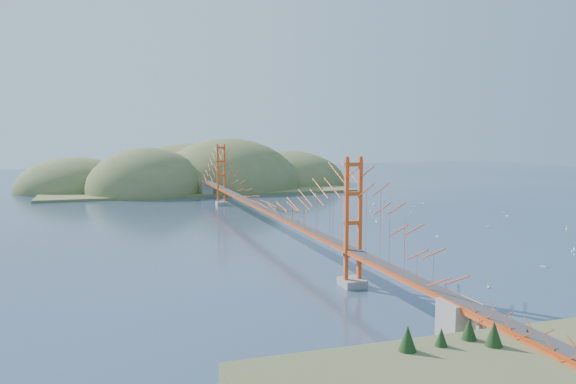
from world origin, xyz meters
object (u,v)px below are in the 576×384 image
object	(u,v)px
sailboat_0	(377,221)
sailboat_1	(488,226)
bridge	(263,181)
sailboat_2	(574,250)
fort	(481,351)

from	to	relation	value
sailboat_0	sailboat_1	size ratio (longest dim) A/B	1.00
bridge	sailboat_2	world-z (taller)	bridge
sailboat_0	sailboat_2	xyz separation A→B (m)	(11.82, -26.80, -0.01)
bridge	sailboat_1	world-z (taller)	bridge
fort	sailboat_2	distance (m)	38.36
fort	sailboat_1	xyz separation A→B (m)	(31.96, 40.92, -0.51)
sailboat_2	bridge	bearing A→B (deg)	141.41
bridge	sailboat_1	distance (m)	33.82
sailboat_0	bridge	bearing A→B (deg)	-173.25
fort	sailboat_2	bearing A→B (deg)	37.65
sailboat_2	fort	bearing A→B (deg)	-142.35
sailboat_0	fort	bearing A→B (deg)	-110.26
bridge	sailboat_0	world-z (taller)	bridge
fort	sailboat_0	xyz separation A→B (m)	(18.54, 50.22, -0.51)
bridge	fort	world-z (taller)	bridge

